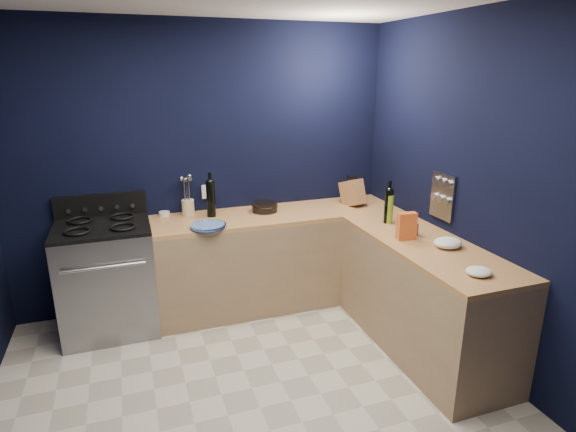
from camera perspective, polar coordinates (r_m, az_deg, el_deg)
name	(u,v)px	position (r m, az deg, el deg)	size (l,w,h in m)	color
floor	(260,409)	(3.41, -3.40, -22.34)	(3.50, 3.50, 0.02)	beige
wall_back	(205,168)	(4.44, -10.05, 5.75)	(3.50, 0.02, 2.60)	black
wall_right	(496,198)	(3.64, 23.91, 1.99)	(0.02, 3.50, 2.60)	black
wall_front	(446,430)	(1.35, 18.58, -23.39)	(3.50, 0.02, 2.60)	black
cab_back	(278,260)	(4.53, -1.23, -5.30)	(2.30, 0.63, 0.86)	#9B7C58
top_back	(278,215)	(4.37, -1.27, 0.15)	(2.30, 0.63, 0.04)	#936034
cab_right	(423,299)	(3.94, 16.02, -9.60)	(0.63, 1.67, 0.86)	#9B7C58
top_right	(428,246)	(3.76, 16.58, -3.46)	(0.63, 1.67, 0.04)	#936034
gas_range	(108,280)	(4.32, -21.01, -7.24)	(0.76, 0.66, 0.92)	gray
oven_door	(108,297)	(4.03, -21.05, -9.15)	(0.59, 0.02, 0.42)	black
cooktop	(101,227)	(4.15, -21.70, -1.24)	(0.76, 0.66, 0.03)	black
backguard	(101,205)	(4.41, -21.76, 1.22)	(0.76, 0.06, 0.20)	black
spice_panel	(443,196)	(4.05, 18.24, 2.30)	(0.02, 0.28, 0.38)	gray
wall_outlet	(207,192)	(4.47, -9.85, 2.93)	(0.09, 0.02, 0.13)	white
plate_stack	(208,226)	(3.99, -9.72, -1.23)	(0.28, 0.28, 0.04)	#3A549C
ramekin	(164,214)	(4.42, -14.77, 0.28)	(0.10, 0.10, 0.04)	white
utensil_crock	(188,207)	(4.39, -12.03, 1.06)	(0.11, 0.11, 0.14)	beige
wine_bottle_back	(211,199)	(4.27, -9.34, 2.04)	(0.08, 0.08, 0.32)	black
lemon_basket	(265,207)	(4.40, -2.83, 1.11)	(0.23, 0.23, 0.09)	black
knife_block	(352,193)	(4.64, 7.83, 2.81)	(0.13, 0.22, 0.24)	#936338
wine_bottle_right	(388,207)	(4.13, 12.10, 1.13)	(0.07, 0.07, 0.29)	black
oil_bottle	(390,209)	(4.12, 12.23, 0.79)	(0.06, 0.06, 0.25)	olive
spice_jar_near	(416,229)	(3.89, 15.22, -1.56)	(0.05, 0.05, 0.10)	olive
spice_jar_far	(408,230)	(3.88, 14.31, -1.69)	(0.04, 0.04, 0.09)	olive
crouton_bag	(406,226)	(3.76, 14.18, -1.20)	(0.15, 0.07, 0.22)	red
towel_front	(448,243)	(3.70, 18.83, -3.10)	(0.22, 0.18, 0.08)	white
towel_end	(479,272)	(3.28, 22.15, -6.26)	(0.17, 0.15, 0.05)	white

